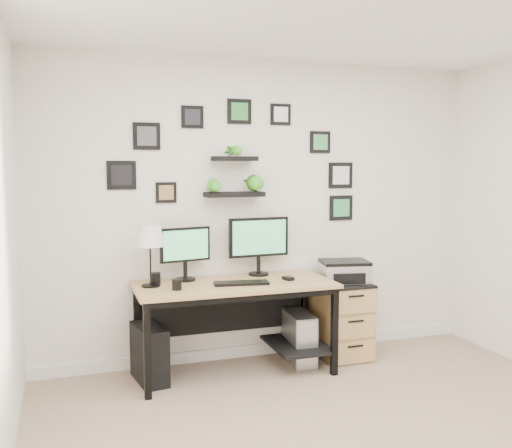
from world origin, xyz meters
name	(u,v)px	position (x,y,z in m)	size (l,w,h in m)	color
room	(265,349)	(0.00, 1.98, 0.05)	(4.00, 4.00, 4.00)	tan
desk	(238,297)	(-0.35, 1.67, 0.63)	(1.60, 0.70, 0.75)	tan
monitor_left	(185,250)	(-0.74, 1.84, 1.01)	(0.43, 0.20, 0.44)	black
monitor_right	(259,241)	(-0.10, 1.87, 1.05)	(0.54, 0.18, 0.50)	black
keyboard	(241,283)	(-0.35, 1.56, 0.76)	(0.44, 0.14, 0.02)	black
mouse	(288,278)	(0.07, 1.60, 0.76)	(0.06, 0.09, 0.03)	black
table_lamp	(150,237)	(-1.04, 1.71, 1.14)	(0.24, 0.24, 0.48)	black
mug	(177,284)	(-0.87, 1.53, 0.79)	(0.07, 0.07, 0.08)	black
pen_cup	(156,278)	(-0.99, 1.79, 0.80)	(0.07, 0.07, 0.09)	black
pc_tower_black	(149,354)	(-1.07, 1.68, 0.22)	(0.20, 0.44, 0.44)	black
pc_tower_grey	(299,338)	(0.21, 1.69, 0.22)	(0.23, 0.45, 0.43)	gray
file_cabinet	(341,319)	(0.63, 1.72, 0.34)	(0.43, 0.53, 0.67)	tan
printer	(344,271)	(0.66, 1.73, 0.76)	(0.46, 0.40, 0.19)	silver
wall_decor	(239,167)	(-0.26, 1.93, 1.68)	(2.20, 0.18, 1.06)	black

